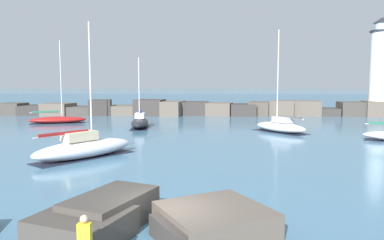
% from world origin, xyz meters
% --- Properties ---
extents(ground_plane, '(600.00, 600.00, 0.00)m').
position_xyz_m(ground_plane, '(0.00, 0.00, 0.00)').
color(ground_plane, teal).
extents(open_sea_beyond, '(400.00, 116.00, 0.01)m').
position_xyz_m(open_sea_beyond, '(0.00, 108.50, 0.00)').
color(open_sea_beyond, '#386684').
rests_on(open_sea_beyond, ground).
extents(breakwater_jetty, '(70.06, 6.43, 2.57)m').
position_xyz_m(breakwater_jetty, '(2.78, 48.58, 1.06)').
color(breakwater_jetty, '#423D38').
rests_on(breakwater_jetty, ground).
extents(lighthouse, '(4.15, 4.15, 15.56)m').
position_xyz_m(lighthouse, '(28.77, 48.37, 6.84)').
color(lighthouse, gray).
rests_on(lighthouse, ground).
extents(foreground_rocks, '(18.13, 6.12, 1.23)m').
position_xyz_m(foreground_rocks, '(-0.46, -0.16, 0.48)').
color(foreground_rocks, '#423D38').
rests_on(foreground_rocks, ground).
extents(sailboat_moored_0, '(2.57, 6.54, 8.24)m').
position_xyz_m(sailboat_moored_0, '(-6.61, 31.27, 0.66)').
color(sailboat_moored_0, black).
rests_on(sailboat_moored_0, ground).
extents(sailboat_moored_1, '(5.92, 6.76, 10.99)m').
position_xyz_m(sailboat_moored_1, '(9.36, 27.96, 0.64)').
color(sailboat_moored_1, white).
rests_on(sailboat_moored_1, ground).
extents(sailboat_moored_2, '(6.56, 7.58, 9.64)m').
position_xyz_m(sailboat_moored_2, '(-7.32, 13.35, 0.73)').
color(sailboat_moored_2, white).
rests_on(sailboat_moored_2, ground).
extents(sailboat_moored_4, '(7.50, 4.24, 10.77)m').
position_xyz_m(sailboat_moored_4, '(-18.32, 35.60, 0.51)').
color(sailboat_moored_4, maroon).
rests_on(sailboat_moored_4, ground).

